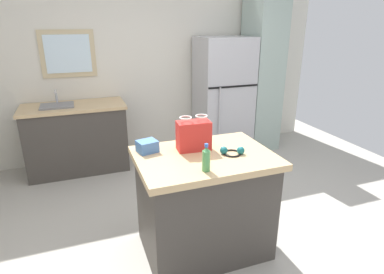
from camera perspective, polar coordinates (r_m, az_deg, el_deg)
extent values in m
plane|color=#ADA89E|center=(3.15, 5.16, -17.52)|extent=(6.16, 6.16, 0.00)
cube|color=silver|center=(4.80, -6.80, 12.98)|extent=(5.14, 0.10, 2.68)
cube|color=#CCB78C|center=(4.60, -21.15, 13.64)|extent=(0.68, 0.04, 0.60)
cube|color=white|center=(4.58, -21.15, 13.61)|extent=(0.56, 0.02, 0.48)
cube|color=#423D38|center=(2.81, 2.16, -12.16)|extent=(1.02, 0.72, 0.84)
cube|color=tan|center=(2.59, 2.29, -3.72)|extent=(1.10, 0.80, 0.05)
cube|color=#B7B7BC|center=(4.83, 5.55, 7.19)|extent=(0.77, 0.62, 1.71)
cube|color=black|center=(4.51, 7.38, 8.87)|extent=(0.75, 0.01, 0.02)
cylinder|color=#B7B7BC|center=(4.49, 4.92, 3.97)|extent=(0.02, 0.02, 0.77)
cube|color=#9EB2A8|center=(5.08, 12.23, 10.87)|extent=(0.46, 0.59, 2.30)
cube|color=#423D38|center=(4.52, -19.69, -0.42)|extent=(1.25, 0.58, 0.86)
cube|color=tan|center=(4.39, -20.37, 5.07)|extent=(1.29, 0.62, 0.04)
cube|color=slate|center=(4.41, -22.74, 4.40)|extent=(0.40, 0.32, 0.14)
cylinder|color=#B7B7BC|center=(4.51, -22.94, 6.55)|extent=(0.03, 0.03, 0.18)
cylinder|color=#B7B7BC|center=(4.43, -23.11, 7.43)|extent=(0.02, 0.14, 0.02)
cube|color=red|center=(2.64, 0.28, 0.23)|extent=(0.28, 0.17, 0.24)
torus|color=white|center=(2.57, -1.14, 3.46)|extent=(0.11, 0.11, 0.01)
torus|color=white|center=(2.62, 1.69, 3.75)|extent=(0.11, 0.11, 0.01)
cube|color=#4775B7|center=(2.65, -7.95, -1.64)|extent=(0.18, 0.17, 0.10)
cylinder|color=#4C9956|center=(2.29, 2.53, -4.27)|extent=(0.06, 0.06, 0.15)
cone|color=#4C9956|center=(2.25, 2.56, -2.14)|extent=(0.05, 0.05, 0.03)
cylinder|color=blue|center=(2.24, 2.57, -1.49)|extent=(0.03, 0.03, 0.02)
torus|color=black|center=(2.61, 7.13, -2.88)|extent=(0.19, 0.19, 0.01)
sphere|color=#19666B|center=(2.61, 8.64, -2.38)|extent=(0.06, 0.06, 0.06)
sphere|color=#19666B|center=(2.60, 5.66, -2.36)|extent=(0.06, 0.06, 0.06)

